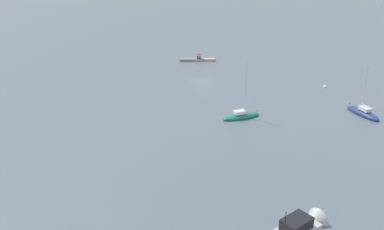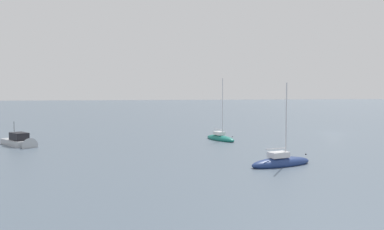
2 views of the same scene
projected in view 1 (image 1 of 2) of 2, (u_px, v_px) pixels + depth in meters
ground_plane at (202, 81)px, 75.92m from camera, size 500.00×500.00×0.00m
seawall_pier at (197, 60)px, 93.03m from camera, size 8.76×1.95×0.54m
person_seated_brown_left at (200, 58)px, 92.77m from camera, size 0.41×0.61×0.73m
person_seated_blue_right at (198, 58)px, 92.81m from camera, size 0.41×0.61×0.73m
umbrella_open_red at (199, 54)px, 92.58m from camera, size 1.45×1.45×1.31m
sailboat_navy_near at (363, 113)px, 57.85m from camera, size 3.60×6.93×8.20m
sailboat_teal_mid at (241, 116)px, 56.53m from camera, size 6.34×3.79×9.20m
motorboat_grey_near at (299, 229)px, 31.52m from camera, size 6.78×5.67×3.84m
mooring_buoy_near at (325, 87)px, 71.64m from camera, size 0.67×0.67×0.67m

